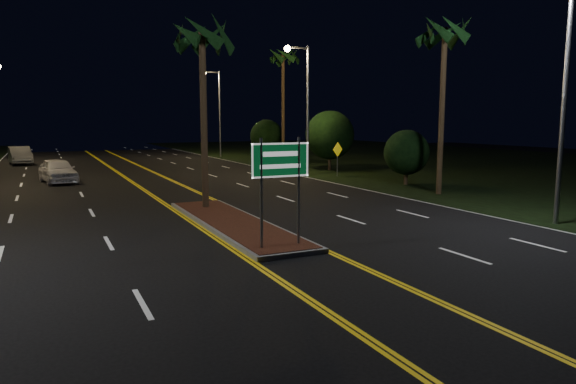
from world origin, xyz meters
TOP-DOWN VIEW (x-y plane):
  - ground at (0.00, 0.00)m, footprint 120.00×120.00m
  - grass_right at (30.00, 25.00)m, footprint 40.00×110.00m
  - median_island at (0.00, 7.00)m, footprint 2.25×10.25m
  - highway_sign at (0.00, 2.80)m, footprint 1.80×0.08m
  - streetlight_right_near at (10.61, 2.00)m, footprint 1.91×0.44m
  - streetlight_right_mid at (10.61, 22.00)m, footprint 1.91×0.44m
  - streetlight_right_far at (10.61, 42.00)m, footprint 1.91×0.44m
  - palm_median at (0.00, 10.50)m, footprint 2.40×2.40m
  - palm_right_near at (12.50, 10.00)m, footprint 2.40×2.40m
  - palm_right_far at (12.80, 30.00)m, footprint 2.40×2.40m
  - shrub_near at (13.50, 14.00)m, footprint 2.70×2.70m
  - shrub_mid at (14.00, 24.00)m, footprint 3.78×3.78m
  - shrub_far at (13.80, 36.00)m, footprint 3.24×3.24m
  - car_near at (-5.42, 24.21)m, footprint 3.08×5.60m
  - car_far at (-8.03, 40.72)m, footprint 2.97×5.70m
  - warning_sign at (12.15, 19.74)m, footprint 0.94×0.37m

SIDE VIEW (x-z plane):
  - ground at x=0.00m, z-range 0.00..0.00m
  - grass_right at x=30.00m, z-range 0.00..0.01m
  - median_island at x=0.00m, z-range 0.00..0.17m
  - car_near at x=-5.42m, z-range 0.00..1.77m
  - car_far at x=-8.03m, z-range 0.00..1.82m
  - warning_sign at x=12.15m, z-range 0.35..2.72m
  - shrub_near at x=13.50m, z-range 0.30..3.60m
  - shrub_far at x=13.80m, z-range 0.36..4.32m
  - highway_sign at x=0.00m, z-range 0.80..4.00m
  - shrub_mid at x=14.00m, z-range 0.42..5.04m
  - streetlight_right_near at x=10.61m, z-range 1.16..10.16m
  - streetlight_right_mid at x=10.61m, z-range 1.16..10.16m
  - streetlight_right_far at x=10.61m, z-range 1.16..10.16m
  - palm_median at x=0.00m, z-range 3.13..11.43m
  - palm_right_near at x=12.50m, z-range 3.56..12.86m
  - palm_right_far at x=12.80m, z-range 3.99..14.29m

